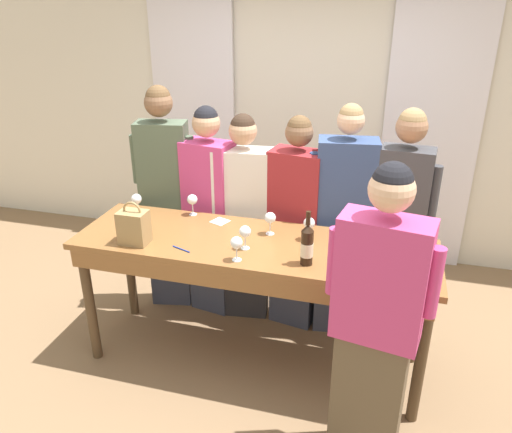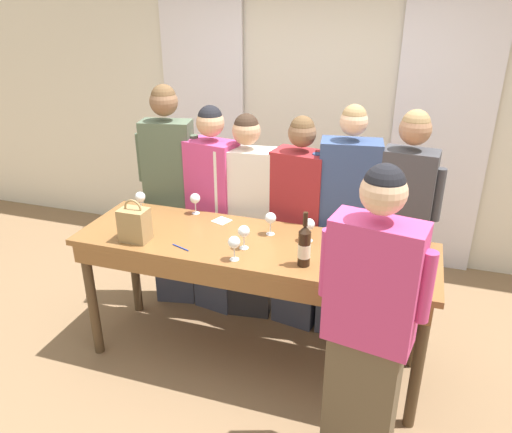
{
  "view_description": "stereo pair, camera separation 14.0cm",
  "coord_description": "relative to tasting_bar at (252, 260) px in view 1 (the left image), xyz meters",
  "views": [
    {
      "loc": [
        0.79,
        -2.79,
        2.43
      ],
      "look_at": [
        0.0,
        0.07,
        1.1
      ],
      "focal_mm": 35.0,
      "sensor_mm": 36.0,
      "label": 1
    },
    {
      "loc": [
        0.93,
        -2.75,
        2.43
      ],
      "look_at": [
        0.0,
        0.07,
        1.1
      ],
      "focal_mm": 35.0,
      "sensor_mm": 36.0,
      "label": 2
    }
  ],
  "objects": [
    {
      "name": "pen",
      "position": [
        -0.41,
        -0.2,
        0.12
      ],
      "size": [
        0.14,
        0.06,
        0.01
      ],
      "color": "#193399",
      "rests_on": "tasting_bar"
    },
    {
      "name": "wine_glass_front_right",
      "position": [
        0.59,
        0.04,
        0.23
      ],
      "size": [
        0.08,
        0.08,
        0.16
      ],
      "color": "white",
      "rests_on": "tasting_bar"
    },
    {
      "name": "wine_glass_front_mid",
      "position": [
        -0.03,
        -0.23,
        0.23
      ],
      "size": [
        0.08,
        0.08,
        0.16
      ],
      "color": "white",
      "rests_on": "tasting_bar"
    },
    {
      "name": "napkin",
      "position": [
        -0.31,
        0.27,
        0.12
      ],
      "size": [
        0.14,
        0.14,
        0.0
      ],
      "color": "white",
      "rests_on": "tasting_bar"
    },
    {
      "name": "wine_glass_center_right",
      "position": [
        0.93,
        -0.17,
        0.23
      ],
      "size": [
        0.08,
        0.08,
        0.16
      ],
      "color": "white",
      "rests_on": "tasting_bar"
    },
    {
      "name": "curtain_panel_right",
      "position": [
        1.13,
        1.88,
        0.51
      ],
      "size": [
        0.84,
        0.03,
        2.69
      ],
      "color": "white",
      "rests_on": "ground_plane"
    },
    {
      "name": "guest_striped_shirt",
      "position": [
        0.18,
        0.58,
        0.02
      ],
      "size": [
        0.51,
        0.3,
        1.67
      ],
      "color": "#383D51",
      "rests_on": "ground_plane"
    },
    {
      "name": "wall_back",
      "position": [
        0.0,
        1.94,
        0.57
      ],
      "size": [
        12.0,
        0.06,
        2.8
      ],
      "color": "silver",
      "rests_on": "ground_plane"
    },
    {
      "name": "wine_glass_center_mid",
      "position": [
        -0.02,
        -0.07,
        0.23
      ],
      "size": [
        0.08,
        0.08,
        0.16
      ],
      "color": "white",
      "rests_on": "tasting_bar"
    },
    {
      "name": "host_pouring",
      "position": [
        0.82,
        -0.6,
        0.08
      ],
      "size": [
        0.55,
        0.28,
        1.76
      ],
      "color": "brown",
      "rests_on": "ground_plane"
    },
    {
      "name": "guest_beige_cap",
      "position": [
        0.92,
        0.58,
        0.1
      ],
      "size": [
        0.47,
        0.24,
        1.77
      ],
      "color": "#473833",
      "rests_on": "ground_plane"
    },
    {
      "name": "guest_olive_jacket",
      "position": [
        -0.87,
        0.58,
        0.14
      ],
      "size": [
        0.5,
        0.27,
        1.83
      ],
      "color": "#383D51",
      "rests_on": "ground_plane"
    },
    {
      "name": "guest_navy_coat",
      "position": [
        0.52,
        0.58,
        0.07
      ],
      "size": [
        0.53,
        0.28,
        1.77
      ],
      "color": "#383D51",
      "rests_on": "ground_plane"
    },
    {
      "name": "wine_glass_back_mid",
      "position": [
        0.34,
        0.16,
        0.23
      ],
      "size": [
        0.08,
        0.08,
        0.16
      ],
      "color": "white",
      "rests_on": "tasting_bar"
    },
    {
      "name": "curtain_panel_left",
      "position": [
        -1.13,
        1.88,
        0.51
      ],
      "size": [
        0.84,
        0.03,
        2.69
      ],
      "color": "white",
      "rests_on": "ground_plane"
    },
    {
      "name": "wine_glass_back_right",
      "position": [
        0.62,
        -0.25,
        0.23
      ],
      "size": [
        0.08,
        0.08,
        0.16
      ],
      "color": "white",
      "rests_on": "tasting_bar"
    },
    {
      "name": "wine_glass_center_left",
      "position": [
        -0.94,
        0.24,
        0.23
      ],
      "size": [
        0.08,
        0.08,
        0.16
      ],
      "color": "white",
      "rests_on": "tasting_bar"
    },
    {
      "name": "wine_bottle",
      "position": [
        0.39,
        -0.16,
        0.24
      ],
      "size": [
        0.08,
        0.08,
        0.34
      ],
      "color": "black",
      "rests_on": "tasting_bar"
    },
    {
      "name": "tasting_bar",
      "position": [
        0.0,
        0.0,
        0.0
      ],
      "size": [
        2.36,
        0.72,
        0.95
      ],
      "color": "brown",
      "rests_on": "ground_plane"
    },
    {
      "name": "wine_glass_front_left",
      "position": [
        0.08,
        0.17,
        0.23
      ],
      "size": [
        0.08,
        0.08,
        0.16
      ],
      "color": "white",
      "rests_on": "tasting_bar"
    },
    {
      "name": "ground_plane",
      "position": [
        0.0,
        0.03,
        -0.83
      ],
      "size": [
        18.0,
        18.0,
        0.0
      ],
      "primitive_type": "plane",
      "color": "#846647"
    },
    {
      "name": "wine_glass_back_left",
      "position": [
        -0.54,
        0.33,
        0.23
      ],
      "size": [
        0.08,
        0.08,
        0.16
      ],
      "color": "white",
      "rests_on": "tasting_bar"
    },
    {
      "name": "guest_cream_sweater",
      "position": [
        -0.23,
        0.58,
        0.02
      ],
      "size": [
        0.56,
        0.27,
        1.66
      ],
      "color": "#28282D",
      "rests_on": "ground_plane"
    },
    {
      "name": "handbag",
      "position": [
        -0.73,
        -0.19,
        0.23
      ],
      "size": [
        0.18,
        0.13,
        0.29
      ],
      "color": "#997A4C",
      "rests_on": "tasting_bar"
    },
    {
      "name": "guest_pink_top",
      "position": [
        -0.51,
        0.58,
        0.05
      ],
      "size": [
        0.49,
        0.29,
        1.7
      ],
      "color": "#383D51",
      "rests_on": "ground_plane"
    }
  ]
}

